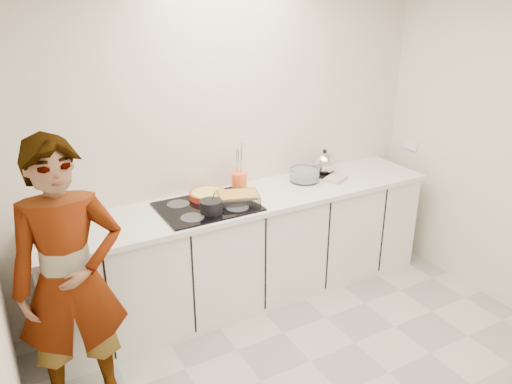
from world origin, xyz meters
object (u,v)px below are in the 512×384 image
hob (207,207)px  mixing_bowl (304,175)px  tart_dish (208,194)px  utensil_crock (239,182)px  saucepan (211,206)px  kettle (324,164)px  cook (70,282)px  baking_dish (238,197)px

hob → mixing_bowl: mixing_bowl is taller
tart_dish → utensil_crock: size_ratio=2.06×
tart_dish → utensil_crock: 0.30m
saucepan → utensil_crock: bearing=38.0°
tart_dish → saucepan: bearing=-109.1°
mixing_bowl → kettle: 0.25m
tart_dish → cook: 1.32m
mixing_bowl → utensil_crock: (-0.58, 0.08, 0.02)m
hob → tart_dish: size_ratio=2.25×
kettle → mixing_bowl: bearing=-169.1°
tart_dish → kettle: size_ratio=1.35×
saucepan → kettle: bearing=12.7°
saucepan → utensil_crock: size_ratio=1.24×
tart_dish → mixing_bowl: bearing=-2.5°
saucepan → mixing_bowl: size_ratio=0.67×
hob → saucepan: 0.13m
utensil_crock → mixing_bowl: bearing=-7.7°
kettle → utensil_crock: 0.82m
mixing_bowl → kettle: bearing=10.9°
mixing_bowl → utensil_crock: utensil_crock is taller
kettle → cook: 2.37m
cook → kettle: bearing=22.5°
baking_dish → utensil_crock: (0.12, 0.21, 0.03)m
kettle → cook: size_ratio=0.14×
kettle → hob: bearing=-172.7°
saucepan → baking_dish: 0.28m
saucepan → mixing_bowl: bearing=13.1°
tart_dish → baking_dish: (0.18, -0.17, 0.01)m
cook → saucepan: bearing=26.1°
tart_dish → hob: bearing=-115.3°
cook → hob: bearing=31.2°
hob → tart_dish: (0.07, 0.14, 0.03)m
tart_dish → cook: size_ratio=0.18×
saucepan → cook: size_ratio=0.11×
hob → kettle: size_ratio=3.03×
kettle → cook: (-2.27, -0.65, -0.14)m
saucepan → cook: bearing=-160.5°
kettle → baking_dish: bearing=-169.2°
hob → tart_dish: tart_dish is taller
hob → baking_dish: (0.24, -0.03, 0.04)m
saucepan → kettle: (1.21, 0.27, 0.04)m
tart_dish → baking_dish: size_ratio=0.86×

